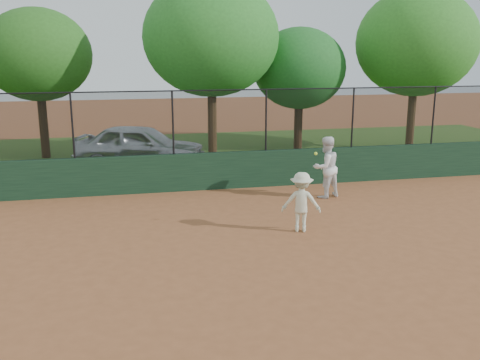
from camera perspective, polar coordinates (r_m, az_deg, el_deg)
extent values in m
plane|color=#985631|center=(11.66, -1.53, -8.46)|extent=(80.00, 80.00, 0.00)
cube|color=#1A3922|center=(17.15, -5.35, 0.85)|extent=(26.00, 0.20, 1.20)
cube|color=#2C4D18|center=(23.12, -7.19, 2.63)|extent=(36.00, 12.00, 0.01)
imported|color=#B2B7BC|center=(20.73, -10.59, 3.58)|extent=(5.30, 3.47, 1.68)
imported|color=white|center=(16.41, 9.13, 1.36)|extent=(1.10, 0.98, 1.88)
imported|color=beige|center=(13.26, 6.56, -2.35)|extent=(1.10, 0.84, 1.50)
sphere|color=#D0F536|center=(12.90, 8.08, 2.81)|extent=(0.08, 0.08, 0.08)
cube|color=black|center=(16.87, -5.47, 6.15)|extent=(26.00, 0.02, 2.00)
cylinder|color=black|center=(16.77, -5.55, 9.47)|extent=(26.00, 0.04, 0.04)
cylinder|color=black|center=(16.81, -17.45, 5.56)|extent=(0.06, 0.06, 2.00)
cylinder|color=black|center=(16.82, -7.17, 6.09)|extent=(0.06, 0.06, 2.00)
cylinder|color=black|center=(17.35, 2.80, 6.41)|extent=(0.06, 0.06, 2.00)
cylinder|color=black|center=(18.36, 11.93, 6.53)|extent=(0.06, 0.06, 2.00)
cylinder|color=black|center=(19.78, 19.93, 6.51)|extent=(0.06, 0.06, 2.00)
cylinder|color=#422A17|center=(23.73, -20.19, 5.30)|extent=(0.36, 0.36, 2.55)
ellipsoid|color=#255A1A|center=(23.52, -20.79, 12.39)|extent=(4.31, 3.92, 3.72)
cylinder|color=#4B331B|center=(21.96, -2.98, 5.84)|extent=(0.36, 0.36, 2.81)
ellipsoid|color=#266E23|center=(21.76, -3.09, 14.97)|extent=(5.38, 4.89, 4.65)
cylinder|color=#402715|center=(23.82, 6.22, 5.51)|extent=(0.36, 0.36, 2.08)
ellipsoid|color=#1D5A20|center=(23.60, 6.38, 11.76)|extent=(4.03, 3.66, 3.48)
cylinder|color=#4B321B|center=(25.41, 17.76, 6.08)|extent=(0.36, 0.36, 2.63)
ellipsoid|color=#2C7120|center=(25.23, 18.34, 13.74)|extent=(5.38, 4.89, 4.64)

